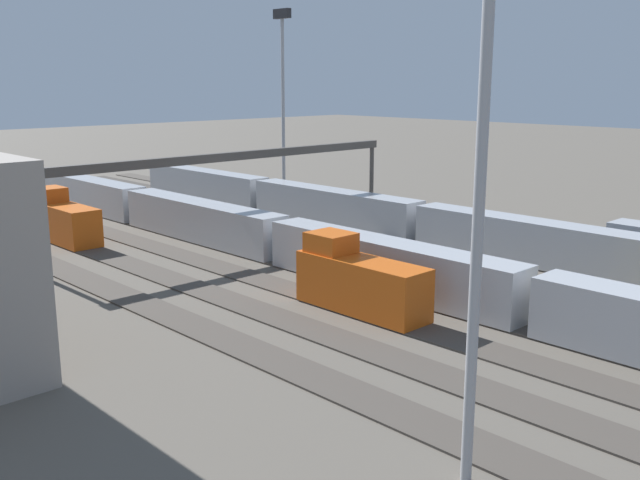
% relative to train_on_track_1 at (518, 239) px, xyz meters
% --- Properties ---
extents(ground_plane, '(400.00, 400.00, 0.00)m').
position_rel_train_on_track_1_xyz_m(ground_plane, '(8.26, 12.50, -2.08)').
color(ground_plane, '#60594F').
extents(track_bed_0, '(140.00, 2.80, 0.12)m').
position_rel_train_on_track_1_xyz_m(track_bed_0, '(8.26, -5.00, -2.02)').
color(track_bed_0, '#4C443D').
rests_on(track_bed_0, ground_plane).
extents(track_bed_1, '(140.00, 2.80, 0.12)m').
position_rel_train_on_track_1_xyz_m(track_bed_1, '(8.26, 0.00, -2.02)').
color(track_bed_1, '#3D3833').
rests_on(track_bed_1, ground_plane).
extents(track_bed_2, '(140.00, 2.80, 0.12)m').
position_rel_train_on_track_1_xyz_m(track_bed_2, '(8.26, 5.00, -2.02)').
color(track_bed_2, '#4C443D').
rests_on(track_bed_2, ground_plane).
extents(track_bed_3, '(140.00, 2.80, 0.12)m').
position_rel_train_on_track_1_xyz_m(track_bed_3, '(8.26, 10.00, -2.02)').
color(track_bed_3, '#3D3833').
rests_on(track_bed_3, ground_plane).
extents(track_bed_4, '(140.00, 2.80, 0.12)m').
position_rel_train_on_track_1_xyz_m(track_bed_4, '(8.26, 15.00, -2.02)').
color(track_bed_4, '#4C443D').
rests_on(track_bed_4, ground_plane).
extents(track_bed_5, '(140.00, 2.80, 0.12)m').
position_rel_train_on_track_1_xyz_m(track_bed_5, '(8.26, 20.00, -2.02)').
color(track_bed_5, '#4C443D').
rests_on(track_bed_5, ground_plane).
extents(track_bed_6, '(140.00, 2.80, 0.12)m').
position_rel_train_on_track_1_xyz_m(track_bed_6, '(8.26, 25.00, -2.02)').
color(track_bed_6, '#4C443D').
rests_on(track_bed_6, ground_plane).
extents(track_bed_7, '(140.00, 2.80, 0.12)m').
position_rel_train_on_track_1_xyz_m(track_bed_7, '(8.26, 30.00, -2.02)').
color(track_bed_7, '#4C443D').
rests_on(track_bed_7, ground_plane).
extents(train_on_track_1, '(114.80, 3.00, 4.40)m').
position_rel_train_on_track_1_xyz_m(train_on_track_1, '(0.00, 0.00, 0.00)').
color(train_on_track_1, '#285193').
rests_on(train_on_track_1, ground_plane).
extents(train_on_track_6, '(10.00, 3.00, 5.00)m').
position_rel_train_on_track_1_xyz_m(train_on_track_6, '(35.18, 25.00, 0.08)').
color(train_on_track_6, '#D85914').
rests_on(train_on_track_6, ground_plane).
extents(train_on_track_4, '(114.80, 3.00, 4.40)m').
position_rel_train_on_track_1_xyz_m(train_on_track_4, '(3.39, 15.00, 0.00)').
color(train_on_track_4, '#285193').
rests_on(train_on_track_4, ground_plane).
extents(train_on_track_5, '(10.00, 3.00, 5.00)m').
position_rel_train_on_track_1_xyz_m(train_on_track_5, '(0.19, 20.00, 0.08)').
color(train_on_track_5, '#D85914').
rests_on(train_on_track_5, ground_plane).
extents(light_mast_0, '(2.80, 0.70, 24.45)m').
position_rel_train_on_track_1_xyz_m(light_mast_0, '(40.19, -7.95, 13.74)').
color(light_mast_0, '#9EA0A5').
rests_on(light_mast_0, ground_plane).
extents(signal_gantry, '(0.70, 40.00, 8.80)m').
position_rel_train_on_track_1_xyz_m(signal_gantry, '(23.66, 12.50, 5.66)').
color(signal_gantry, '#4C4742').
rests_on(signal_gantry, ground_plane).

